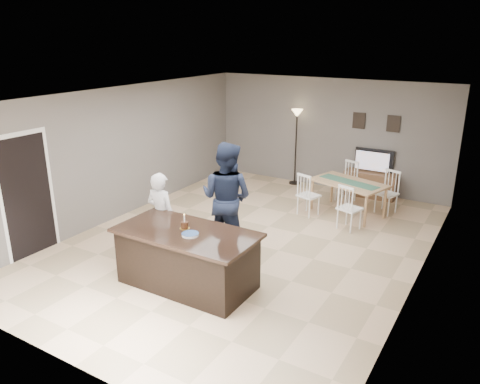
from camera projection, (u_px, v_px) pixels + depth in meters
The scene contains 14 objects.
floor at pixel (247, 242), 8.72m from camera, with size 8.00×8.00×0.00m, color #D1AD86.
room_shell at pixel (247, 155), 8.18m from camera, with size 8.00×8.00×8.00m.
kitchen_island at pixel (187, 258), 7.11m from camera, with size 2.15×1.10×0.90m.
tv_console at pixel (370, 184), 11.10m from camera, with size 1.20×0.40×0.60m, color brown.
television at pixel (373, 161), 10.98m from camera, with size 0.91×0.12×0.53m, color black.
tv_screen_glow at pixel (372, 161), 10.91m from camera, with size 0.78×0.78×0.00m, color orange.
picture_frames at pixel (376, 122), 10.83m from camera, with size 1.10×0.02×0.38m.
doorway at pixel (26, 185), 7.90m from camera, with size 0.00×2.10×2.65m.
woman at pixel (161, 216), 7.92m from camera, with size 0.56×0.36×1.52m, color silver.
man at pixel (226, 198), 8.11m from camera, with size 0.96×0.75×1.98m, color #181F34.
birthday_cake at pixel (185, 225), 7.05m from camera, with size 0.15×0.15×0.23m.
plate_stack at pixel (190, 234), 6.81m from camera, with size 0.25×0.25×0.04m.
dining_table at pixel (348, 187), 9.93m from camera, with size 1.89×2.07×0.93m.
floor_lamp at pixel (297, 127), 11.69m from camera, with size 0.29×0.29×1.92m.
Camera 1 is at (3.99, -6.89, 3.69)m, focal length 35.00 mm.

